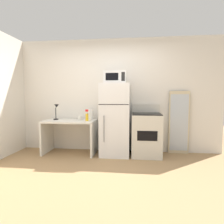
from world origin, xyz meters
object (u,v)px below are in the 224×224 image
(oven_range, at_px, (146,134))
(desk, at_px, (70,130))
(microwave, at_px, (115,77))
(refrigerator, at_px, (115,120))
(coffee_mug, at_px, (80,118))
(paper_towel_roll, at_px, (91,114))
(leaning_mirror, at_px, (179,123))
(desk_lamp, at_px, (56,109))
(spray_bottle, at_px, (87,116))

(oven_range, bearing_deg, desk, -179.31)
(microwave, bearing_deg, refrigerator, 90.32)
(coffee_mug, relative_size, microwave, 0.21)
(paper_towel_roll, bearing_deg, leaning_mirror, 3.02)
(coffee_mug, bearing_deg, microwave, -5.78)
(desk_lamp, distance_m, microwave, 1.52)
(spray_bottle, bearing_deg, desk, 170.02)
(desk, relative_size, spray_bottle, 4.58)
(microwave, bearing_deg, spray_bottle, -174.09)
(microwave, relative_size, leaning_mirror, 0.33)
(paper_towel_roll, xyz_separation_m, oven_range, (1.26, -0.15, -0.40))
(paper_towel_roll, distance_m, microwave, 1.02)
(refrigerator, xyz_separation_m, oven_range, (0.67, 0.01, -0.31))
(paper_towel_roll, height_order, spray_bottle, spray_bottle)
(desk, relative_size, desk_lamp, 3.23)
(coffee_mug, height_order, leaning_mirror, leaning_mirror)
(leaning_mirror, bearing_deg, oven_range, -160.77)
(paper_towel_roll, distance_m, oven_range, 1.33)
(desk_lamp, distance_m, refrigerator, 1.37)
(refrigerator, bearing_deg, leaning_mirror, 10.63)
(desk_lamp, distance_m, leaning_mirror, 2.78)
(desk, distance_m, desk_lamp, 0.58)
(paper_towel_roll, distance_m, leaning_mirror, 2.00)
(refrigerator, xyz_separation_m, leaning_mirror, (1.41, 0.26, -0.08))
(oven_range, bearing_deg, paper_towel_roll, 173.17)
(desk, height_order, microwave, microwave)
(spray_bottle, bearing_deg, paper_towel_roll, 84.10)
(spray_bottle, xyz_separation_m, refrigerator, (0.61, 0.08, -0.07))
(oven_range, bearing_deg, coffee_mug, 177.98)
(desk, bearing_deg, paper_towel_roll, 21.41)
(desk, relative_size, paper_towel_roll, 4.75)
(spray_bottle, relative_size, microwave, 0.54)
(oven_range, xyz_separation_m, leaning_mirror, (0.73, 0.26, 0.23))
(desk, distance_m, oven_range, 1.69)
(refrigerator, height_order, microwave, microwave)
(spray_bottle, xyz_separation_m, leaning_mirror, (2.01, 0.35, -0.15))
(spray_bottle, bearing_deg, refrigerator, 7.88)
(refrigerator, height_order, leaning_mirror, refrigerator)
(coffee_mug, relative_size, leaning_mirror, 0.07)
(desk, height_order, coffee_mug, coffee_mug)
(coffee_mug, xyz_separation_m, oven_range, (1.48, -0.05, -0.33))
(coffee_mug, xyz_separation_m, leaning_mirror, (2.22, 0.20, -0.10))
(desk, relative_size, oven_range, 1.04)
(paper_towel_roll, relative_size, spray_bottle, 0.96)
(spray_bottle, bearing_deg, coffee_mug, 144.52)
(desk_lamp, height_order, refrigerator, refrigerator)
(desk_lamp, bearing_deg, refrigerator, -1.79)
(desk, height_order, desk_lamp, desk_lamp)
(microwave, bearing_deg, desk_lamp, 177.32)
(coffee_mug, height_order, microwave, microwave)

